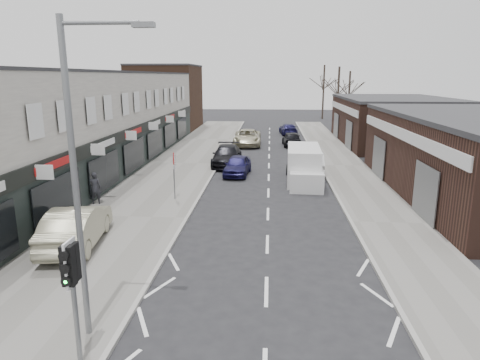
% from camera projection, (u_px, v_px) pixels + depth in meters
% --- Properties ---
extents(ground, '(160.00, 160.00, 0.00)m').
position_uv_depth(ground, '(266.00, 326.00, 11.88)').
color(ground, black).
rests_on(ground, ground).
extents(pavement_left, '(5.50, 64.00, 0.12)m').
position_uv_depth(pavement_left, '(183.00, 164.00, 33.65)').
color(pavement_left, slate).
rests_on(pavement_left, ground).
extents(pavement_right, '(3.50, 64.00, 0.12)m').
position_uv_depth(pavement_right, '(344.00, 166.00, 32.80)').
color(pavement_right, slate).
rests_on(pavement_right, ground).
extents(shop_terrace_left, '(8.00, 41.00, 7.10)m').
position_uv_depth(shop_terrace_left, '(82.00, 122.00, 30.86)').
color(shop_terrace_left, beige).
rests_on(shop_terrace_left, ground).
extents(brick_block_far, '(8.00, 10.00, 8.00)m').
position_uv_depth(brick_block_far, '(166.00, 98.00, 55.47)').
color(brick_block_far, '#42291C').
rests_on(brick_block_far, ground).
extents(right_unit_far, '(10.00, 16.00, 4.50)m').
position_uv_depth(right_unit_far, '(393.00, 122.00, 43.46)').
color(right_unit_far, '#372019').
rests_on(right_unit_far, ground).
extents(tree_far_a, '(3.60, 3.60, 8.00)m').
position_uv_depth(tree_far_a, '(336.00, 128.00, 57.80)').
color(tree_far_a, '#382D26').
rests_on(tree_far_a, ground).
extents(tree_far_b, '(3.60, 3.60, 7.50)m').
position_uv_depth(tree_far_b, '(347.00, 123.00, 63.44)').
color(tree_far_b, '#382D26').
rests_on(tree_far_b, ground).
extents(tree_far_c, '(3.60, 3.60, 8.50)m').
position_uv_depth(tree_far_c, '(322.00, 119.00, 69.46)').
color(tree_far_c, '#382D26').
rests_on(tree_far_c, ground).
extents(traffic_light, '(0.28, 0.60, 3.10)m').
position_uv_depth(traffic_light, '(71.00, 274.00, 9.66)').
color(traffic_light, slate).
rests_on(traffic_light, pavement_left).
extents(street_lamp, '(2.23, 0.22, 8.00)m').
position_uv_depth(street_lamp, '(81.00, 167.00, 10.32)').
color(street_lamp, slate).
rests_on(street_lamp, pavement_left).
extents(warning_sign, '(0.12, 0.80, 2.70)m').
position_uv_depth(warning_sign, '(174.00, 162.00, 23.34)').
color(warning_sign, slate).
rests_on(warning_sign, pavement_left).
extents(white_van, '(2.27, 5.93, 2.28)m').
position_uv_depth(white_van, '(304.00, 166.00, 27.87)').
color(white_van, silver).
rests_on(white_van, ground).
extents(sedan_on_pavement, '(2.37, 5.11, 1.62)m').
position_uv_depth(sedan_on_pavement, '(76.00, 226.00, 17.11)').
color(sedan_on_pavement, '#9D9A7E').
rests_on(sedan_on_pavement, pavement_left).
extents(pedestrian, '(0.73, 0.61, 1.73)m').
position_uv_depth(pedestrian, '(95.00, 188.00, 22.68)').
color(pedestrian, black).
rests_on(pedestrian, pavement_left).
extents(parked_car_left_a, '(1.96, 4.13, 1.36)m').
position_uv_depth(parked_car_left_a, '(237.00, 165.00, 29.96)').
color(parked_car_left_a, '#171542').
rests_on(parked_car_left_a, ground).
extents(parked_car_left_b, '(2.26, 5.33, 1.53)m').
position_uv_depth(parked_car_left_b, '(227.00, 156.00, 33.15)').
color(parked_car_left_b, black).
rests_on(parked_car_left_b, ground).
extents(parked_car_left_c, '(2.73, 5.75, 1.59)m').
position_uv_depth(parked_car_left_c, '(247.00, 138.00, 42.68)').
color(parked_car_left_c, '#B6B091').
rests_on(parked_car_left_c, ground).
extents(parked_car_right_a, '(1.86, 4.69, 1.52)m').
position_uv_depth(parked_car_right_a, '(311.00, 163.00, 30.40)').
color(parked_car_right_a, silver).
rests_on(parked_car_right_a, ground).
extents(parked_car_right_b, '(1.87, 4.28, 1.44)m').
position_uv_depth(parked_car_right_b, '(292.00, 139.00, 42.46)').
color(parked_car_right_b, black).
rests_on(parked_car_right_b, ground).
extents(parked_car_right_c, '(2.22, 4.61, 1.29)m').
position_uv_depth(parked_car_right_c, '(288.00, 129.00, 50.72)').
color(parked_car_right_c, '#161541').
rests_on(parked_car_right_c, ground).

